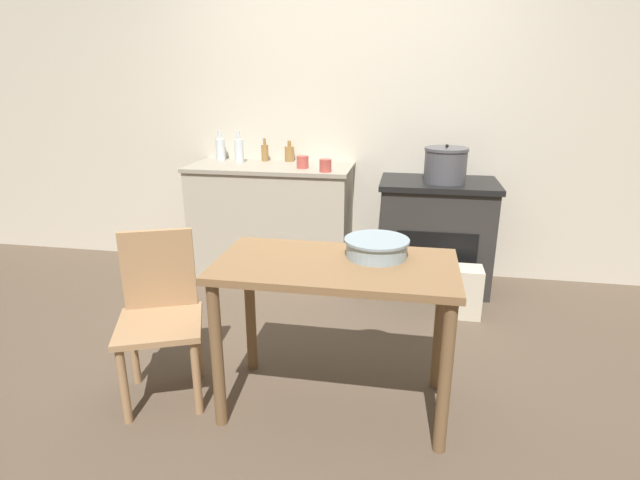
# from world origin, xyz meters

# --- Properties ---
(ground_plane) EXTENTS (14.00, 14.00, 0.00)m
(ground_plane) POSITION_xyz_m (0.00, 0.00, 0.00)
(ground_plane) COLOR brown
(wall_back) EXTENTS (8.00, 0.07, 2.55)m
(wall_back) POSITION_xyz_m (0.00, 1.58, 1.27)
(wall_back) COLOR beige
(wall_back) RESTS_ON ground_plane
(counter_cabinet) EXTENTS (1.27, 0.58, 0.91)m
(counter_cabinet) POSITION_xyz_m (-0.54, 1.27, 0.46)
(counter_cabinet) COLOR #B2A893
(counter_cabinet) RESTS_ON ground_plane
(stove) EXTENTS (0.86, 0.57, 0.83)m
(stove) POSITION_xyz_m (0.75, 1.28, 0.42)
(stove) COLOR #2D2B28
(stove) RESTS_ON ground_plane
(work_table) EXTENTS (1.10, 0.58, 0.76)m
(work_table) POSITION_xyz_m (0.22, -0.34, 0.63)
(work_table) COLOR olive
(work_table) RESTS_ON ground_plane
(chair) EXTENTS (0.52, 0.52, 0.84)m
(chair) POSITION_xyz_m (-0.66, -0.38, 0.45)
(chair) COLOR #A87F56
(chair) RESTS_ON ground_plane
(flour_sack) EXTENTS (0.27, 0.19, 0.35)m
(flour_sack) POSITION_xyz_m (0.92, 0.78, 0.17)
(flour_sack) COLOR beige
(flour_sack) RESTS_ON ground_plane
(stock_pot) EXTENTS (0.31, 0.31, 0.27)m
(stock_pot) POSITION_xyz_m (0.78, 1.24, 0.96)
(stock_pot) COLOR #4C4C51
(stock_pot) RESTS_ON stove
(mixing_bowl_large) EXTENTS (0.31, 0.31, 0.09)m
(mixing_bowl_large) POSITION_xyz_m (0.40, -0.23, 0.81)
(mixing_bowl_large) COLOR #93A8B2
(mixing_bowl_large) RESTS_ON work_table
(bottle_far_left) EXTENTS (0.07, 0.07, 0.25)m
(bottle_far_left) POSITION_xyz_m (-0.82, 1.35, 1.01)
(bottle_far_left) COLOR silver
(bottle_far_left) RESTS_ON counter_cabinet
(bottle_left) EXTENTS (0.08, 0.08, 0.16)m
(bottle_left) POSITION_xyz_m (-0.44, 1.48, 0.97)
(bottle_left) COLOR olive
(bottle_left) RESTS_ON counter_cabinet
(bottle_mid_left) EXTENTS (0.06, 0.06, 0.18)m
(bottle_mid_left) POSITION_xyz_m (-0.64, 1.46, 0.98)
(bottle_mid_left) COLOR olive
(bottle_mid_left) RESTS_ON counter_cabinet
(bottle_center_left) EXTENTS (0.07, 0.07, 0.24)m
(bottle_center_left) POSITION_xyz_m (-1.01, 1.44, 1.00)
(bottle_center_left) COLOR silver
(bottle_center_left) RESTS_ON counter_cabinet
(cup_center) EXTENTS (0.09, 0.09, 0.09)m
(cup_center) POSITION_xyz_m (-0.07, 1.07, 0.96)
(cup_center) COLOR #B74C42
(cup_center) RESTS_ON counter_cabinet
(cup_center_right) EXTENTS (0.09, 0.09, 0.09)m
(cup_center_right) POSITION_xyz_m (-0.26, 1.19, 0.96)
(cup_center_right) COLOR #B74C42
(cup_center_right) RESTS_ON counter_cabinet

